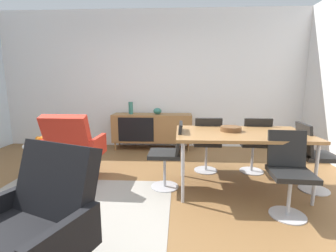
{
  "coord_description": "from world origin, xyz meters",
  "views": [
    {
      "loc": [
        0.6,
        -2.45,
        1.34
      ],
      "look_at": [
        0.45,
        0.66,
        0.77
      ],
      "focal_mm": 25.32,
      "sensor_mm": 36.0,
      "label": 1
    }
  ],
  "objects": [
    {
      "name": "ground_plane",
      "position": [
        0.0,
        0.0,
        0.0
      ],
      "size": [
        8.32,
        8.32,
        0.0
      ],
      "primitive_type": "plane",
      "color": "brown"
    },
    {
      "name": "fruit_bowl",
      "position": [
        -1.28,
        0.59,
        0.56
      ],
      "size": [
        0.2,
        0.2,
        0.11
      ],
      "color": "#262628",
      "rests_on": "side_table_round"
    },
    {
      "name": "area_rug",
      "position": [
        -0.6,
        -0.23,
        0.0
      ],
      "size": [
        2.2,
        1.7,
        0.01
      ],
      "primitive_type": "cube",
      "color": "gray",
      "rests_on": "ground_plane"
    },
    {
      "name": "lounge_chair_red",
      "position": [
        -0.87,
        0.67,
        0.47
      ],
      "size": [
        0.73,
        0.67,
        0.95
      ],
      "color": "red",
      "rests_on": "ground_plane"
    },
    {
      "name": "dining_chair_near_window",
      "position": [
        0.48,
        0.45,
        0.47
      ],
      "size": [
        0.43,
        0.4,
        0.86
      ],
      "color": "black",
      "rests_on": "ground_plane"
    },
    {
      "name": "dining_chair_back_left",
      "position": [
        1.01,
        1.01,
        0.47
      ],
      "size": [
        0.4,
        0.43,
        0.86
      ],
      "color": "black",
      "rests_on": "ground_plane"
    },
    {
      "name": "dining_table",
      "position": [
        1.36,
        0.45,
        0.7
      ],
      "size": [
        1.6,
        0.9,
        0.74
      ],
      "color": "olive",
      "rests_on": "ground_plane"
    },
    {
      "name": "dining_chair_front_right",
      "position": [
        1.72,
        -0.11,
        0.47
      ],
      "size": [
        0.43,
        0.45,
        0.86
      ],
      "color": "black",
      "rests_on": "ground_plane"
    },
    {
      "name": "dining_chair_far_end",
      "position": [
        2.25,
        0.46,
        0.47
      ],
      "size": [
        0.44,
        0.42,
        0.86
      ],
      "color": "black",
      "rests_on": "ground_plane"
    },
    {
      "name": "sideboard",
      "position": [
        0.04,
        2.3,
        0.44
      ],
      "size": [
        1.6,
        0.45,
        0.72
      ],
      "color": "olive",
      "rests_on": "ground_plane"
    },
    {
      "name": "vase_sculptural_dark",
      "position": [
        0.15,
        2.3,
        0.78
      ],
      "size": [
        0.16,
        0.16,
        0.13
      ],
      "color": "#337266",
      "rests_on": "sideboard"
    },
    {
      "name": "dining_chair_back_right",
      "position": [
        1.71,
        1.01,
        0.47
      ],
      "size": [
        0.42,
        0.44,
        0.86
      ],
      "color": "black",
      "rests_on": "ground_plane"
    },
    {
      "name": "wooden_bowl_on_table",
      "position": [
        1.25,
        0.52,
        0.77
      ],
      "size": [
        0.26,
        0.26,
        0.06
      ],
      "primitive_type": "cylinder",
      "color": "brown",
      "rests_on": "dining_table"
    },
    {
      "name": "wall_back",
      "position": [
        0.0,
        2.6,
        1.4
      ],
      "size": [
        6.8,
        0.12,
        2.8
      ],
      "primitive_type": "cube",
      "color": "white",
      "rests_on": "ground_plane"
    },
    {
      "name": "vase_cobalt",
      "position": [
        -0.39,
        2.3,
        0.84
      ],
      "size": [
        0.09,
        0.09,
        0.24
      ],
      "color": "#337266",
      "rests_on": "sideboard"
    },
    {
      "name": "side_table_round",
      "position": [
        -1.29,
        0.59,
        0.32
      ],
      "size": [
        0.44,
        0.44,
        0.52
      ],
      "color": "white",
      "rests_on": "ground_plane"
    },
    {
      "name": "armchair_black_shell",
      "position": [
        -0.3,
        -1.13,
        0.47
      ],
      "size": [
        0.85,
        0.83,
        0.95
      ],
      "color": "black",
      "rests_on": "ground_plane"
    }
  ]
}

